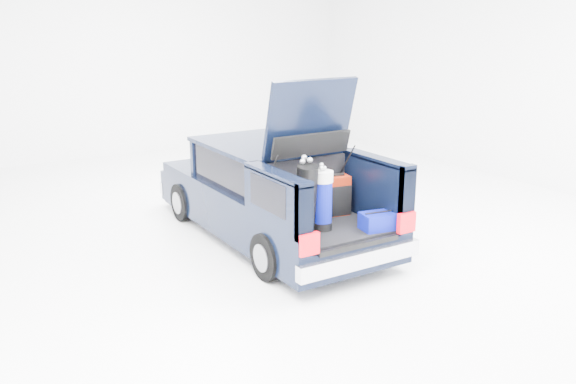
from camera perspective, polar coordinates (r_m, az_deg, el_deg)
ground at (r=9.31m, az=-1.62°, el=-4.20°), size 14.00×14.00×0.00m
car at (r=9.19m, az=-1.98°, el=-0.07°), size 1.87×4.65×2.47m
red_suitcase at (r=8.35m, az=4.55°, el=-0.33°), size 0.38×0.28×0.58m
black_golf_bag at (r=7.62m, az=1.69°, el=-0.56°), size 0.35×0.44×0.98m
blue_golf_bag at (r=7.72m, az=3.26°, el=-0.73°), size 0.32×0.32×0.87m
blue_duffel at (r=7.88m, az=8.48°, el=-2.70°), size 0.49×0.37×0.24m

